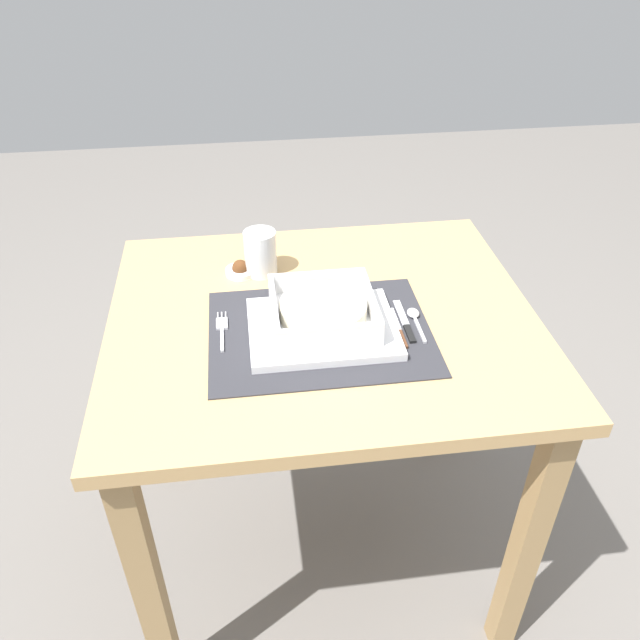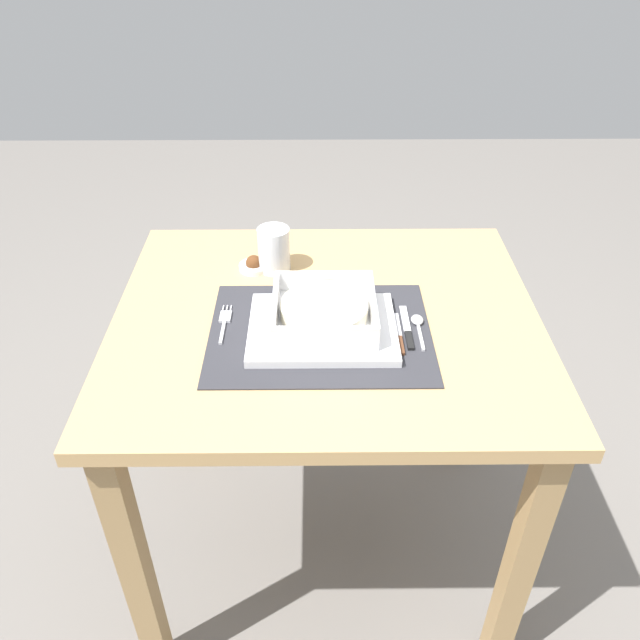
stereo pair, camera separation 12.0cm
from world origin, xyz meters
TOP-DOWN VIEW (x-y plane):
  - ground_plane at (0.00, 0.00)m, footprint 6.00×6.00m
  - dining_table at (0.00, 0.00)m, footprint 0.85×0.72m
  - placemat at (-0.01, -0.06)m, footprint 0.42×0.33m
  - serving_plate at (-0.01, -0.06)m, footprint 0.28×0.22m
  - porridge_bowl at (-0.01, -0.04)m, footprint 0.19×0.19m
  - fork at (-0.20, -0.03)m, footprint 0.02×0.13m
  - spoon at (0.18, -0.04)m, footprint 0.02×0.11m
  - butter_knife at (0.15, -0.06)m, footprint 0.01×0.14m
  - bread_knife at (0.14, -0.08)m, footprint 0.01×0.13m
  - drinking_glass at (-0.11, 0.18)m, footprint 0.07×0.07m
  - condiment_saucer at (-0.16, 0.18)m, footprint 0.07×0.07m

SIDE VIEW (x-z plane):
  - ground_plane at x=0.00m, z-range 0.00..0.00m
  - dining_table at x=0.00m, z-range 0.25..0.99m
  - placemat at x=-0.01m, z-range 0.74..0.74m
  - fork at x=-0.20m, z-range 0.74..0.75m
  - butter_knife at x=0.15m, z-range 0.74..0.75m
  - bread_knife at x=0.14m, z-range 0.74..0.75m
  - spoon at x=0.18m, z-range 0.74..0.76m
  - condiment_saucer at x=-0.16m, z-range 0.73..0.77m
  - serving_plate at x=-0.01m, z-range 0.74..0.76m
  - porridge_bowl at x=-0.01m, z-range 0.76..0.81m
  - drinking_glass at x=-0.11m, z-range 0.74..0.83m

